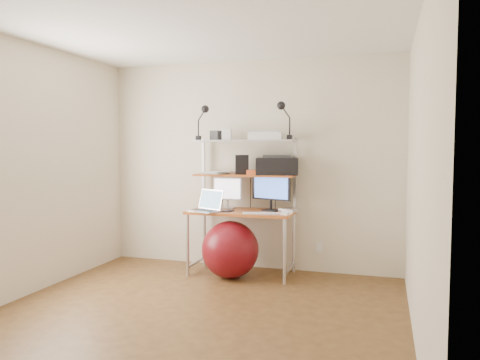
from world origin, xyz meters
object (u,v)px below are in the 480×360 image
(laptop, at_px, (208,207))
(exercise_ball, at_px, (230,250))
(monitor_black, at_px, (271,189))
(monitor_silver, at_px, (228,191))
(printer, at_px, (277,166))

(laptop, distance_m, exercise_ball, 0.55)
(monitor_black, distance_m, laptop, 0.75)
(exercise_ball, bearing_deg, monitor_silver, 113.51)
(monitor_silver, height_order, printer, printer)
(printer, height_order, exercise_ball, printer)
(laptop, bearing_deg, monitor_silver, 88.87)
(monitor_silver, xyz_separation_m, monitor_black, (0.54, -0.04, 0.04))
(monitor_silver, distance_m, laptop, 0.36)
(monitor_silver, bearing_deg, laptop, -113.46)
(monitor_silver, bearing_deg, monitor_black, -1.98)
(monitor_silver, relative_size, printer, 0.75)
(monitor_silver, relative_size, monitor_black, 0.80)
(laptop, relative_size, exercise_ball, 0.68)
(monitor_black, xyz_separation_m, laptop, (-0.68, -0.25, -0.20))
(monitor_silver, height_order, exercise_ball, monitor_silver)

